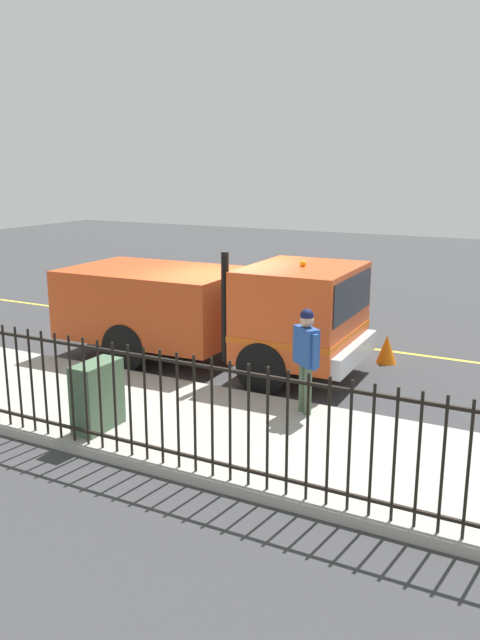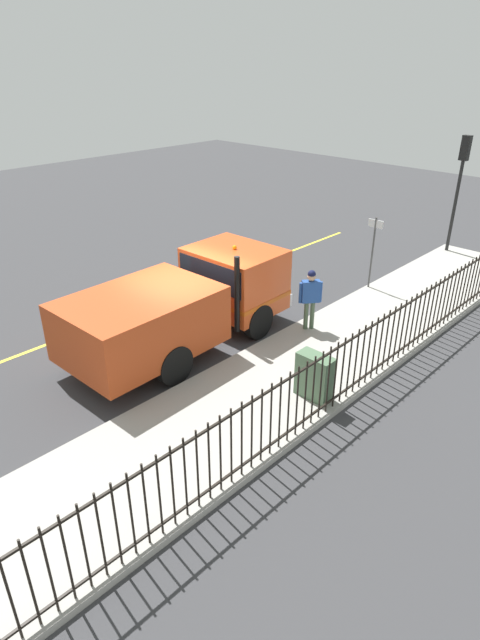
% 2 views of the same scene
% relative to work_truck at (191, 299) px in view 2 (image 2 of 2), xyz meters
% --- Properties ---
extents(ground_plane, '(53.21, 53.21, 0.00)m').
position_rel_work_truck_xyz_m(ground_plane, '(-0.09, -0.08, -1.25)').
color(ground_plane, '#38383A').
rests_on(ground_plane, ground).
extents(sidewalk_slab, '(3.13, 24.19, 0.14)m').
position_rel_work_truck_xyz_m(sidewalk_slab, '(3.00, -0.08, -1.18)').
color(sidewalk_slab, '#A3A099').
rests_on(sidewalk_slab, ground).
extents(lane_marking, '(0.12, 21.77, 0.01)m').
position_rel_work_truck_xyz_m(lane_marking, '(-2.66, -0.08, -1.25)').
color(lane_marking, yellow).
rests_on(lane_marking, ground).
extents(work_truck, '(2.61, 6.27, 2.49)m').
position_rel_work_truck_xyz_m(work_truck, '(0.00, 0.00, 0.00)').
color(work_truck, '#D84C1E').
rests_on(work_truck, ground).
extents(worker_standing, '(0.47, 0.51, 1.69)m').
position_rel_work_truck_xyz_m(worker_standing, '(1.89, 2.54, -0.08)').
color(worker_standing, '#264C99').
rests_on(worker_standing, sidewalk_slab).
extents(iron_fence, '(0.04, 20.60, 1.56)m').
position_rel_work_truck_xyz_m(iron_fence, '(4.43, -0.08, -0.32)').
color(iron_fence, black).
rests_on(iron_fence, sidewalk_slab).
extents(traffic_light_near, '(0.31, 0.23, 4.19)m').
position_rel_work_truck_xyz_m(traffic_light_near, '(1.79, 11.39, 1.85)').
color(traffic_light_near, black).
rests_on(traffic_light_near, sidewalk_slab).
extents(utility_cabinet, '(0.80, 0.39, 1.02)m').
position_rel_work_truck_xyz_m(utility_cabinet, '(3.91, 0.05, -0.60)').
color(utility_cabinet, '#4C6B4C').
rests_on(utility_cabinet, sidewalk_slab).
extents(traffic_cone, '(0.42, 0.42, 0.59)m').
position_rel_work_truck_xyz_m(traffic_cone, '(-1.79, 2.84, -0.95)').
color(traffic_cone, orange).
rests_on(traffic_cone, ground).
extents(street_sign, '(0.50, 0.06, 2.28)m').
position_rel_work_truck_xyz_m(street_sign, '(1.53, 6.19, 0.32)').
color(street_sign, '#4C4C4C').
rests_on(street_sign, sidewalk_slab).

